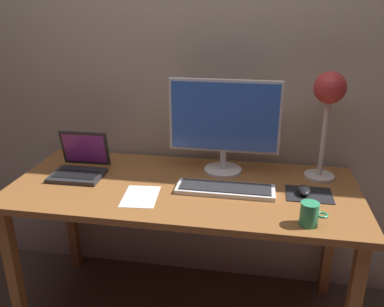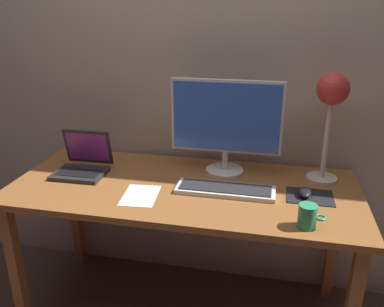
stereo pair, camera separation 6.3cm
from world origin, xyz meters
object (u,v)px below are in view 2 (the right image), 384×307
Objects in this scene: monitor at (226,121)px; mouse at (305,192)px; desk_lamp at (332,100)px; laptop at (84,161)px; coffee_mug at (308,216)px; keyboard_main at (225,190)px.

monitor is 5.54× the size of mouse.
laptop is at bearing -172.92° from desk_lamp.
desk_lamp is 0.58m from coffee_mug.
keyboard_main is at bearing -152.12° from desk_lamp.
laptop is at bearing 176.98° from mouse.
mouse is (0.34, 0.03, 0.01)m from keyboard_main.
monitor is at bearing 98.45° from keyboard_main.
desk_lamp is 5.32× the size of mouse.
mouse is at bearing -3.02° from laptop.
desk_lamp is at bearing 7.08° from laptop.
laptop reaches higher than coffee_mug.
desk_lamp reaches higher than keyboard_main.
keyboard_main is at bearing 145.86° from coffee_mug.
laptop is 2.36× the size of coffee_mug.
laptop is at bearing -168.74° from monitor.
coffee_mug is (-0.00, -0.26, 0.03)m from mouse.
keyboard_main is 0.62m from desk_lamp.
desk_lamp reaches higher than coffee_mug.
monitor is 0.73m from laptop.
mouse is 0.91× the size of coffee_mug.
laptop is (-0.69, -0.14, -0.20)m from monitor.
monitor is 0.48m from desk_lamp.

